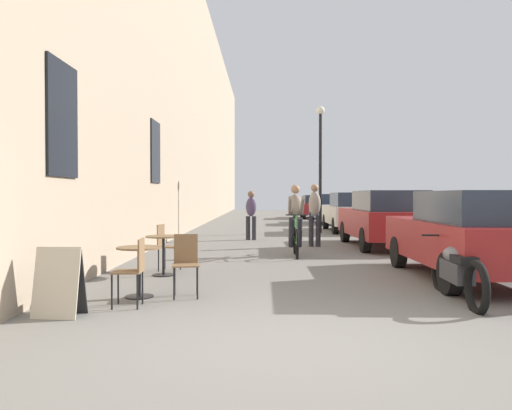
{
  "coord_description": "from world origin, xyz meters",
  "views": [
    {
      "loc": [
        -0.22,
        -4.89,
        1.46
      ],
      "look_at": [
        -0.51,
        15.6,
        1.06
      ],
      "focal_mm": 35.63,
      "sensor_mm": 36.0,
      "label": 1
    }
  ],
  "objects_px": {
    "cyclist_on_bicycle": "(296,222)",
    "pedestrian_mid": "(251,212)",
    "parked_car_third": "(351,211)",
    "parked_motorcycle": "(457,271)",
    "pedestrian_near": "(315,211)",
    "cafe_chair_near_toward_street": "(133,267)",
    "parked_car_second": "(385,218)",
    "parked_car_fifth": "(315,206)",
    "parked_car_nearest": "(470,234)",
    "cafe_table_mid": "(163,247)",
    "cafe_table_near": "(139,261)",
    "parked_car_fourth": "(331,208)",
    "cafe_chair_mid_toward_street": "(166,244)",
    "street_lamp": "(320,152)",
    "cafe_chair_near_toward_wall": "(186,260)",
    "sandwich_board_sign": "(59,282)"
  },
  "relations": [
    {
      "from": "sandwich_board_sign",
      "to": "cafe_table_near",
      "type": "bearing_deg",
      "value": 59.31
    },
    {
      "from": "cafe_chair_near_toward_wall",
      "to": "parked_car_nearest",
      "type": "relative_size",
      "value": 0.21
    },
    {
      "from": "pedestrian_mid",
      "to": "cyclist_on_bicycle",
      "type": "bearing_deg",
      "value": -74.47
    },
    {
      "from": "pedestrian_mid",
      "to": "parked_car_nearest",
      "type": "relative_size",
      "value": 0.37
    },
    {
      "from": "street_lamp",
      "to": "parked_car_fourth",
      "type": "height_order",
      "value": "street_lamp"
    },
    {
      "from": "pedestrian_near",
      "to": "parked_car_fifth",
      "type": "xyz_separation_m",
      "value": [
        1.82,
        17.64,
        -0.25
      ]
    },
    {
      "from": "parked_car_nearest",
      "to": "parked_motorcycle",
      "type": "height_order",
      "value": "parked_car_nearest"
    },
    {
      "from": "cafe_chair_mid_toward_street",
      "to": "cyclist_on_bicycle",
      "type": "relative_size",
      "value": 0.51
    },
    {
      "from": "cafe_table_mid",
      "to": "parked_motorcycle",
      "type": "height_order",
      "value": "parked_motorcycle"
    },
    {
      "from": "cafe_chair_mid_toward_street",
      "to": "parked_car_fourth",
      "type": "distance_m",
      "value": 17.15
    },
    {
      "from": "cyclist_on_bicycle",
      "to": "pedestrian_near",
      "type": "xyz_separation_m",
      "value": [
        0.68,
        2.13,
        0.19
      ]
    },
    {
      "from": "cafe_table_near",
      "to": "pedestrian_mid",
      "type": "relative_size",
      "value": 0.45
    },
    {
      "from": "cafe_table_mid",
      "to": "cafe_chair_near_toward_wall",
      "type": "bearing_deg",
      "value": -69.74
    },
    {
      "from": "pedestrian_near",
      "to": "parked_car_fourth",
      "type": "xyz_separation_m",
      "value": [
        2.02,
        11.68,
        -0.22
      ]
    },
    {
      "from": "parked_car_fifth",
      "to": "pedestrian_mid",
      "type": "bearing_deg",
      "value": -103.31
    },
    {
      "from": "parked_car_fifth",
      "to": "parked_car_nearest",
      "type": "bearing_deg",
      "value": -89.37
    },
    {
      "from": "pedestrian_near",
      "to": "parked_car_fourth",
      "type": "height_order",
      "value": "pedestrian_near"
    },
    {
      "from": "cafe_chair_near_toward_wall",
      "to": "street_lamp",
      "type": "distance_m",
      "value": 13.16
    },
    {
      "from": "cafe_table_near",
      "to": "parked_car_fourth",
      "type": "bearing_deg",
      "value": 74.47
    },
    {
      "from": "pedestrian_mid",
      "to": "parked_car_second",
      "type": "distance_m",
      "value": 4.42
    },
    {
      "from": "cafe_chair_near_toward_wall",
      "to": "cafe_table_near",
      "type": "bearing_deg",
      "value": -173.45
    },
    {
      "from": "cyclist_on_bicycle",
      "to": "parked_car_fifth",
      "type": "height_order",
      "value": "cyclist_on_bicycle"
    },
    {
      "from": "cafe_table_near",
      "to": "parked_car_fourth",
      "type": "height_order",
      "value": "parked_car_fourth"
    },
    {
      "from": "pedestrian_mid",
      "to": "parked_car_third",
      "type": "xyz_separation_m",
      "value": [
        3.91,
        3.81,
        -0.09
      ]
    },
    {
      "from": "pedestrian_near",
      "to": "parked_car_third",
      "type": "relative_size",
      "value": 0.41
    },
    {
      "from": "parked_car_nearest",
      "to": "parked_motorcycle",
      "type": "xyz_separation_m",
      "value": [
        -0.86,
        -1.68,
        -0.39
      ]
    },
    {
      "from": "cafe_chair_near_toward_street",
      "to": "pedestrian_near",
      "type": "distance_m",
      "value": 8.43
    },
    {
      "from": "cafe_chair_mid_toward_street",
      "to": "parked_car_fifth",
      "type": "distance_m",
      "value": 22.84
    },
    {
      "from": "pedestrian_near",
      "to": "parked_car_third",
      "type": "xyz_separation_m",
      "value": [
        2.06,
        5.92,
        -0.19
      ]
    },
    {
      "from": "cafe_table_near",
      "to": "cafe_table_mid",
      "type": "xyz_separation_m",
      "value": [
        -0.04,
        1.96,
        0.0
      ]
    },
    {
      "from": "pedestrian_near",
      "to": "pedestrian_mid",
      "type": "relative_size",
      "value": 1.11
    },
    {
      "from": "parked_car_second",
      "to": "parked_car_fifth",
      "type": "bearing_deg",
      "value": 90.39
    },
    {
      "from": "cafe_chair_near_toward_street",
      "to": "parked_car_nearest",
      "type": "height_order",
      "value": "parked_car_nearest"
    },
    {
      "from": "cafe_table_near",
      "to": "parked_car_nearest",
      "type": "bearing_deg",
      "value": 16.07
    },
    {
      "from": "cafe_table_mid",
      "to": "pedestrian_near",
      "type": "distance_m",
      "value": 6.18
    },
    {
      "from": "cafe_table_mid",
      "to": "parked_car_second",
      "type": "height_order",
      "value": "parked_car_second"
    },
    {
      "from": "parked_car_third",
      "to": "parked_motorcycle",
      "type": "height_order",
      "value": "parked_car_third"
    },
    {
      "from": "cafe_table_mid",
      "to": "parked_car_third",
      "type": "relative_size",
      "value": 0.16
    },
    {
      "from": "cafe_chair_near_toward_street",
      "to": "cyclist_on_bicycle",
      "type": "xyz_separation_m",
      "value": [
        2.47,
        5.67,
        0.29
      ]
    },
    {
      "from": "street_lamp",
      "to": "parked_car_nearest",
      "type": "distance_m",
      "value": 11.33
    },
    {
      "from": "cafe_table_mid",
      "to": "parked_car_fifth",
      "type": "xyz_separation_m",
      "value": [
        5.09,
        22.87,
        0.23
      ]
    },
    {
      "from": "parked_car_nearest",
      "to": "parked_car_fourth",
      "type": "relative_size",
      "value": 1.0
    },
    {
      "from": "cafe_table_near",
      "to": "street_lamp",
      "type": "relative_size",
      "value": 0.15
    },
    {
      "from": "cafe_table_near",
      "to": "cafe_table_mid",
      "type": "distance_m",
      "value": 1.96
    },
    {
      "from": "pedestrian_mid",
      "to": "parked_car_nearest",
      "type": "height_order",
      "value": "pedestrian_mid"
    },
    {
      "from": "cafe_table_mid",
      "to": "sandwich_board_sign",
      "type": "relative_size",
      "value": 0.86
    },
    {
      "from": "cafe_table_near",
      "to": "parked_car_fourth",
      "type": "relative_size",
      "value": 0.17
    },
    {
      "from": "parked_car_nearest",
      "to": "cafe_chair_near_toward_street",
      "type": "bearing_deg",
      "value": -157.68
    },
    {
      "from": "cyclist_on_bicycle",
      "to": "pedestrian_mid",
      "type": "distance_m",
      "value": 4.4
    },
    {
      "from": "cafe_table_mid",
      "to": "parked_motorcycle",
      "type": "bearing_deg",
      "value": -25.18
    }
  ]
}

